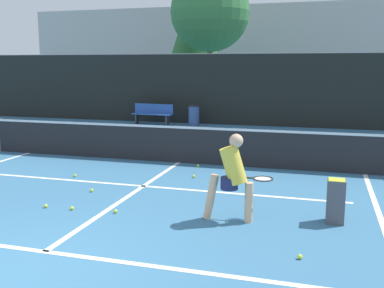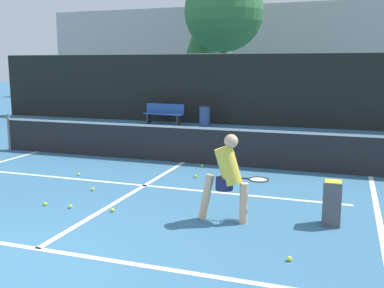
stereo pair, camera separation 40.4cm
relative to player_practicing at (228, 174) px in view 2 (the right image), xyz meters
The scene contains 23 objects.
ground_plane 3.49m from the player_practicing, 129.80° to the right, with size 100.00×100.00×0.00m, color teal.
court_baseline_near 3.02m from the player_practicing, 138.35° to the right, with size 11.00×0.10×0.01m, color white.
court_service_line 2.77m from the player_practicing, 145.06° to the left, with size 8.25×0.10×0.01m, color white.
court_center_mark 2.51m from the player_practicing, 155.67° to the left, with size 0.10×5.85×0.01m, color white.
court_sideline_right 2.64m from the player_practicing, 22.94° to the left, with size 0.10×6.85×0.01m, color white.
net 4.49m from the player_practicing, 119.14° to the left, with size 11.09×0.09×1.07m.
fence_back 11.80m from the player_practicing, 100.67° to the left, with size 24.00×0.06×2.96m.
player_practicing is the anchor object (origin of this frame).
tennis_ball_scattered_0 1.82m from the player_practicing, 46.60° to the right, with size 0.07×0.07×0.07m, color #D1E033.
tennis_ball_scattered_1 2.12m from the player_practicing, behind, with size 0.07×0.07×0.07m, color #D1E033.
tennis_ball_scattered_2 4.41m from the player_practicing, 155.41° to the left, with size 0.07×0.07×0.07m, color #D1E033.
tennis_ball_scattered_3 3.20m from the player_practicing, 164.43° to the left, with size 0.07×0.07×0.07m, color #D1E033.
tennis_ball_scattered_4 2.88m from the player_practicing, behind, with size 0.07×0.07×0.07m, color #D1E033.
tennis_ball_scattered_5 3.38m from the player_practicing, behind, with size 0.07×0.07×0.07m, color #D1E033.
tennis_ball_scattered_6 3.95m from the player_practicing, 113.79° to the left, with size 0.07×0.07×0.07m, color #D1E033.
tennis_ball_scattered_7 2.95m from the player_practicing, 118.80° to the left, with size 0.07×0.07×0.07m, color #D1E033.
ball_hopper 1.69m from the player_practicing, 13.02° to the left, with size 0.28×0.28×0.71m.
courtside_bench 12.11m from the player_practicing, 117.37° to the left, with size 1.80×0.54×0.86m.
trash_bin 11.49m from the player_practicing, 109.25° to the left, with size 0.46×0.46×0.84m.
parked_car 14.81m from the player_practicing, 89.91° to the left, with size 1.74×4.66×1.51m.
tree_west 21.33m from the player_practicing, 107.77° to the left, with size 2.80×2.80×7.46m.
tree_mid 17.70m from the player_practicing, 105.41° to the left, with size 4.13×4.13×7.27m.
building_far 25.51m from the player_practicing, 94.93° to the left, with size 36.00×2.40×6.50m, color #B2ADA3.
Camera 2 is at (3.90, -4.12, 2.49)m, focal length 42.00 mm.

